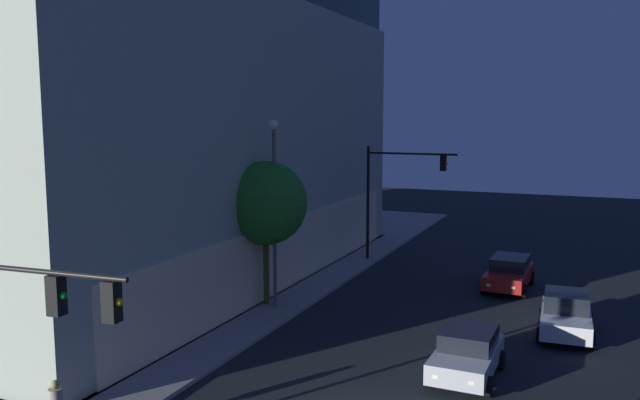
% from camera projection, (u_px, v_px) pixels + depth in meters
% --- Properties ---
extents(modern_building, '(31.48, 27.58, 17.42)m').
position_uv_depth(modern_building, '(79.00, 119.00, 37.26)').
color(modern_building, '#4C4C51').
rests_on(modern_building, ground).
extents(traffic_light_near_corner, '(0.52, 4.23, 5.78)m').
position_uv_depth(traffic_light_near_corner, '(34.00, 324.00, 14.36)').
color(traffic_light_near_corner, black).
rests_on(traffic_light_near_corner, sidewalk_corner).
extents(traffic_light_far_corner, '(0.32, 5.45, 6.90)m').
position_uv_depth(traffic_light_far_corner, '(394.00, 184.00, 38.23)').
color(traffic_light_far_corner, black).
rests_on(traffic_light_far_corner, sidewalk_corner).
extents(street_lamp_sidewalk, '(0.44, 0.44, 8.51)m').
position_uv_depth(street_lamp_sidewalk, '(274.00, 192.00, 28.81)').
color(street_lamp_sidewalk, '#565656').
rests_on(street_lamp_sidewalk, sidewalk_corner).
extents(sidewalk_tree, '(3.86, 3.86, 6.67)m').
position_uv_depth(sidewalk_tree, '(266.00, 203.00, 29.28)').
color(sidewalk_tree, brown).
rests_on(sidewalk_tree, sidewalk_corner).
extents(car_silver, '(4.06, 2.20, 1.60)m').
position_uv_depth(car_silver, '(467.00, 353.00, 21.80)').
color(car_silver, '#B7BABF').
rests_on(car_silver, ground).
extents(car_white, '(4.24, 2.27, 1.71)m').
position_uv_depth(car_white, '(566.00, 314.00, 26.01)').
color(car_white, silver).
rests_on(car_white, ground).
extents(car_red, '(4.65, 2.30, 1.64)m').
position_uv_depth(car_red, '(509.00, 272.00, 32.96)').
color(car_red, maroon).
rests_on(car_red, ground).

